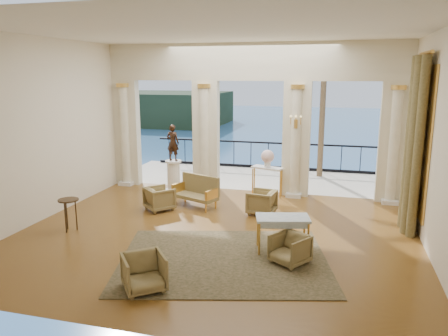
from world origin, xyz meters
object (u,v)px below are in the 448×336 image
(armchair_c, at_px, (262,201))
(side_table, at_px, (69,204))
(armchair_a, at_px, (144,271))
(settee, at_px, (197,191))
(statue, at_px, (173,143))
(armchair_d, at_px, (160,197))
(game_table, at_px, (283,220))
(console_table, at_px, (267,172))
(armchair_b, at_px, (290,248))
(pedestal, at_px, (174,177))

(armchair_c, distance_m, side_table, 4.77)
(armchair_a, xyz_separation_m, armchair_c, (1.19, 4.59, 0.00))
(settee, bearing_deg, statue, 155.31)
(statue, bearing_deg, side_table, 80.80)
(armchair_d, bearing_deg, armchair_c, -131.19)
(game_table, height_order, statue, statue)
(armchair_a, height_order, armchair_c, armchair_c)
(settee, bearing_deg, armchair_d, -123.38)
(statue, distance_m, console_table, 3.01)
(armchair_b, distance_m, console_table, 4.81)
(armchair_b, height_order, armchair_c, armchair_c)
(armchair_d, bearing_deg, statue, -39.18)
(settee, relative_size, pedestal, 1.43)
(armchair_d, relative_size, game_table, 0.59)
(armchair_c, bearing_deg, statue, -108.52)
(armchair_b, bearing_deg, pedestal, 166.94)
(armchair_a, relative_size, game_table, 0.58)
(armchair_b, relative_size, game_table, 0.54)
(statue, bearing_deg, armchair_c, 160.28)
(armchair_d, distance_m, side_table, 2.48)
(settee, xyz_separation_m, pedestal, (-1.19, 1.26, 0.05))
(armchair_a, height_order, game_table, game_table)
(pedestal, bearing_deg, armchair_c, -26.07)
(game_table, height_order, pedestal, pedestal)
(armchair_c, bearing_deg, armchair_d, -74.70)
(console_table, bearing_deg, settee, -118.47)
(statue, xyz_separation_m, console_table, (2.89, 0.28, -0.81))
(statue, bearing_deg, settee, 139.72)
(statue, bearing_deg, armchair_b, 139.64)
(armchair_d, xyz_separation_m, game_table, (3.57, -1.93, 0.32))
(armchair_a, height_order, pedestal, pedestal)
(pedestal, xyz_separation_m, console_table, (2.89, 0.28, 0.26))
(armchair_d, bearing_deg, side_table, 96.39)
(side_table, bearing_deg, pedestal, 74.45)
(statue, bearing_deg, armchair_d, 106.11)
(settee, distance_m, side_table, 3.47)
(armchair_c, relative_size, settee, 0.50)
(game_table, relative_size, side_table, 1.56)
(armchair_a, height_order, settee, settee)
(armchair_a, distance_m, settee, 4.86)
(armchair_a, xyz_separation_m, console_table, (1.04, 6.35, 0.38))
(armchair_b, height_order, statue, statue)
(armchair_b, relative_size, side_table, 0.85)
(statue, xyz_separation_m, side_table, (-1.08, -3.88, -0.89))
(console_table, bearing_deg, armchair_a, -79.84)
(armchair_c, height_order, console_table, console_table)
(settee, height_order, pedestal, pedestal)
(armchair_b, height_order, armchair_d, armchair_d)
(pedestal, xyz_separation_m, statue, (0.00, -0.00, 1.07))
(armchair_c, bearing_deg, armchair_b, 27.96)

